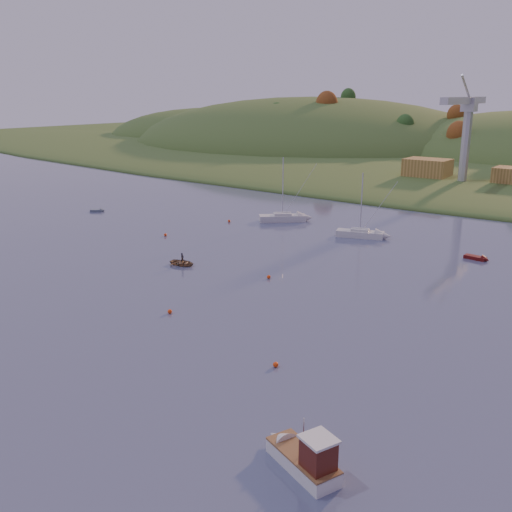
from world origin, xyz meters
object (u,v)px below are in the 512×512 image
Objects in this scene: fishing_boat at (299,453)px; sailboat_far at (360,233)px; red_tender at (480,259)px; grey_dinghy at (99,211)px; sailboat_near at (282,217)px; canoe at (182,263)px.

sailboat_far is at bearing -45.07° from fishing_boat.
grey_dinghy is (-73.40, -10.48, -0.03)m from red_tender.
sailboat_near reaches higher than fishing_boat.
sailboat_near reaches higher than red_tender.
grey_dinghy is (-52.95, -12.54, -0.49)m from sailboat_far.
grey_dinghy is (-77.84, 45.78, -0.72)m from fishing_boat.
fishing_boat is 47.16m from canoe.
fishing_boat reaches higher than canoe.
sailboat_far is at bearing -22.02° from grey_dinghy.
grey_dinghy is (-35.44, -14.97, -0.55)m from sailboat_near.
grey_dinghy is at bearing -8.65° from fishing_boat.
canoe reaches higher than grey_dinghy.
grey_dinghy is at bearing 57.29° from canoe.
fishing_boat is 74.08m from sailboat_near.
fishing_boat is at bearing -65.82° from grey_dinghy.
sailboat_near is 38.22m from red_tender.
sailboat_far is at bearing -179.17° from red_tender.
sailboat_far reaches higher than canoe.
red_tender is (37.96, -4.49, -0.52)m from sailboat_near.
red_tender is (33.21, 27.88, -0.14)m from canoe.
canoe is at bearing -133.39° from red_tender.
sailboat_near is 17.67m from sailboat_far.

